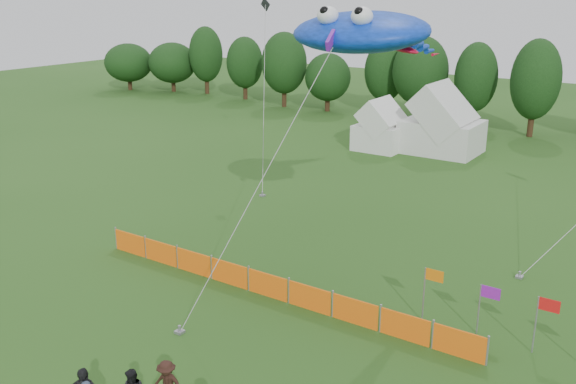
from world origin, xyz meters
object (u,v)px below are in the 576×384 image
Objects in this scene: tent_left at (381,129)px; stingray_kite at (366,32)px; barrier_fence at (268,285)px; tent_right at (442,126)px.

stingray_kite is at bearing -65.97° from tent_left.
tent_left is 26.52m from stingray_kite.
stingray_kite is at bearing 41.35° from barrier_fence.
barrier_fence is 1.32× the size of stingray_kite.
stingray_kite reaches higher than tent_left.
barrier_fence is (3.19, -26.99, -1.52)m from tent_right.
stingray_kite is (2.77, 2.44, 9.94)m from barrier_fence.
tent_right is 26.63m from stingray_kite.
tent_left is 4.58m from tent_right.
tent_right is 27.22m from barrier_fence.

